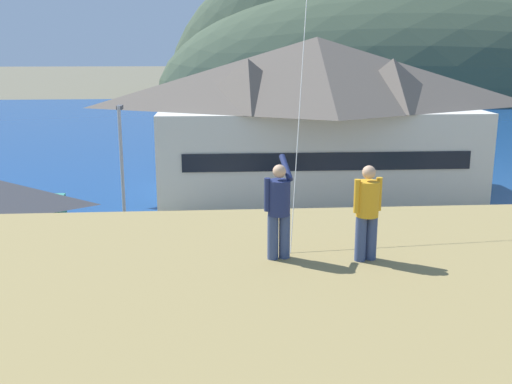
# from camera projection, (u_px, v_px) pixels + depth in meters

# --- Properties ---
(ground_plane) EXTENTS (600.00, 600.00, 0.00)m
(ground_plane) POSITION_uv_depth(u_px,v_px,m) (226.00, 359.00, 19.97)
(ground_plane) COLOR #66604C
(parking_lot_pad) EXTENTS (40.00, 20.00, 0.10)m
(parking_lot_pad) POSITION_uv_depth(u_px,v_px,m) (224.00, 297.00, 24.81)
(parking_lot_pad) COLOR gray
(parking_lot_pad) RESTS_ON ground
(bay_water) EXTENTS (360.00, 84.00, 0.03)m
(bay_water) POSITION_uv_depth(u_px,v_px,m) (216.00, 126.00, 78.10)
(bay_water) COLOR navy
(bay_water) RESTS_ON ground
(far_hill_west_ridge) EXTENTS (95.19, 48.98, 70.02)m
(far_hill_west_ridge) POSITION_uv_depth(u_px,v_px,m) (377.00, 92.00, 137.18)
(far_hill_west_ridge) COLOR #3D4C38
(far_hill_west_ridge) RESTS_ON ground
(far_hill_east_peak) EXTENTS (121.11, 62.16, 49.92)m
(far_hill_east_peak) POSITION_uv_depth(u_px,v_px,m) (438.00, 94.00, 129.91)
(far_hill_east_peak) COLOR #3D4C38
(far_hill_east_peak) RESTS_ON ground
(harbor_lodge) EXTENTS (21.95, 11.31, 10.77)m
(harbor_lodge) POSITION_uv_depth(u_px,v_px,m) (316.00, 114.00, 40.20)
(harbor_lodge) COLOR beige
(harbor_lodge) RESTS_ON ground
(wharf_dock) EXTENTS (3.20, 13.38, 0.70)m
(wharf_dock) POSITION_uv_depth(u_px,v_px,m) (215.00, 159.00, 53.52)
(wharf_dock) COLOR #70604C
(wharf_dock) RESTS_ON ground
(moored_boat_wharfside) EXTENTS (2.60, 7.95, 2.16)m
(moored_boat_wharfside) POSITION_uv_depth(u_px,v_px,m) (176.00, 149.00, 56.15)
(moored_boat_wharfside) COLOR #23564C
(moored_boat_wharfside) RESTS_ON ground
(moored_boat_outer_mooring) EXTENTS (2.78, 6.67, 2.16)m
(moored_boat_outer_mooring) POSITION_uv_depth(u_px,v_px,m) (251.00, 150.00, 55.72)
(moored_boat_outer_mooring) COLOR silver
(moored_boat_outer_mooring) RESTS_ON ground
(moored_boat_inner_slip) EXTENTS (2.51, 6.81, 2.16)m
(moored_boat_inner_slip) POSITION_uv_depth(u_px,v_px,m) (177.00, 155.00, 53.41)
(moored_boat_inner_slip) COLOR navy
(moored_boat_inner_slip) RESTS_ON ground
(parked_car_front_row_end) EXTENTS (4.34, 2.35, 1.82)m
(parked_car_front_row_end) POSITION_uv_depth(u_px,v_px,m) (398.00, 332.00, 19.56)
(parked_car_front_row_end) COLOR #B28923
(parked_car_front_row_end) RESTS_ON parking_lot_pad
(parked_car_lone_by_shed) EXTENTS (4.25, 2.16, 1.82)m
(parked_car_lone_by_shed) POSITION_uv_depth(u_px,v_px,m) (114.00, 271.00, 24.86)
(parked_car_lone_by_shed) COLOR black
(parked_car_lone_by_shed) RESTS_ON parking_lot_pad
(parked_car_mid_row_center) EXTENTS (4.21, 2.07, 1.82)m
(parked_car_mid_row_center) POSITION_uv_depth(u_px,v_px,m) (439.00, 264.00, 25.70)
(parked_car_mid_row_center) COLOR silver
(parked_car_mid_row_center) RESTS_ON parking_lot_pad
(parked_car_back_row_left) EXTENTS (4.28, 2.22, 1.82)m
(parked_car_back_row_left) POSITION_uv_depth(u_px,v_px,m) (123.00, 320.00, 20.42)
(parked_car_back_row_left) COLOR silver
(parked_car_back_row_left) RESTS_ON parking_lot_pad
(parked_car_corner_spot) EXTENTS (4.29, 2.23, 1.82)m
(parked_car_corner_spot) POSITION_uv_depth(u_px,v_px,m) (326.00, 265.00, 25.57)
(parked_car_corner_spot) COLOR black
(parked_car_corner_spot) RESTS_ON parking_lot_pad
(parking_light_pole) EXTENTS (0.24, 0.78, 7.34)m
(parking_light_pole) POSITION_uv_depth(u_px,v_px,m) (122.00, 171.00, 28.85)
(parking_light_pole) COLOR #ADADB2
(parking_light_pole) RESTS_ON parking_lot_pad
(person_kite_flyer) EXTENTS (0.52, 0.69, 1.86)m
(person_kite_flyer) POSITION_uv_depth(u_px,v_px,m) (279.00, 208.00, 10.69)
(person_kite_flyer) COLOR #384770
(person_kite_flyer) RESTS_ON grassy_hill_foreground
(person_companion) EXTENTS (0.53, 0.40, 1.74)m
(person_companion) POSITION_uv_depth(u_px,v_px,m) (367.00, 210.00, 10.60)
(person_companion) COLOR #384770
(person_companion) RESTS_ON grassy_hill_foreground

